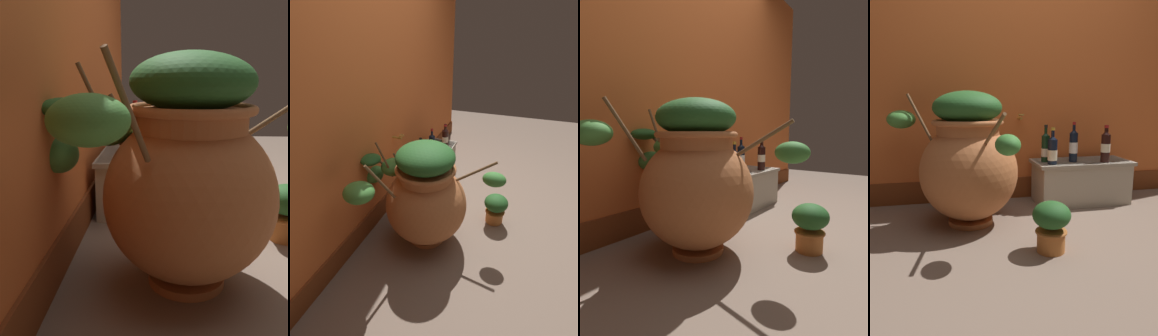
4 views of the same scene
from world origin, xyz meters
The scene contains 9 objects.
ground_plane centered at (0.00, 0.00, 0.00)m, with size 7.00×7.00×0.00m, color #7A6656.
back_wall centered at (0.00, 1.20, 1.29)m, with size 4.40×0.33×2.60m.
terracotta_urn centered at (-0.52, 0.55, 0.48)m, with size 0.94×1.27×0.97m.
stone_ledge centered at (0.50, 0.85, 0.20)m, with size 0.86×0.41×0.38m.
wine_bottle_left centered at (0.66, 0.74, 0.52)m, with size 0.08×0.08×0.32m.
wine_bottle_middle centered at (0.40, 0.82, 0.52)m, with size 0.07×0.07×0.34m.
wine_bottle_right centered at (0.16, 0.87, 0.51)m, with size 0.07×0.07×0.32m.
wine_bottle_back centered at (0.19, 0.75, 0.50)m, with size 0.08×0.08×0.31m.
potted_shrub centered at (-0.08, -0.03, 0.18)m, with size 0.23×0.23×0.31m.
Camera 3 is at (-1.65, -0.54, 0.75)m, focal length 26.96 mm.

